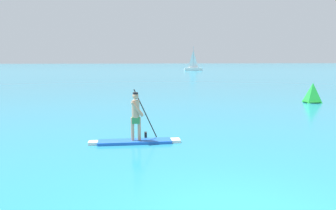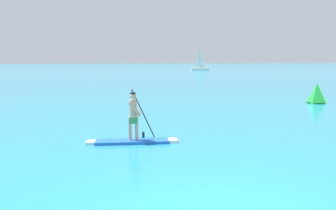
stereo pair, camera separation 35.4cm
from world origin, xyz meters
name	(u,v)px [view 1 (the left image)]	position (x,y,z in m)	size (l,w,h in m)	color
paddleboarder_mid_center	(136,132)	(-1.57, 5.91, 0.39)	(3.11, 0.83, 1.85)	blue
race_marker_buoy	(312,94)	(10.41, 15.10, 0.58)	(1.34, 1.34, 1.30)	green
sailboat_right_horizon	(193,67)	(16.06, 78.51, 0.78)	(4.50, 1.50, 6.03)	white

